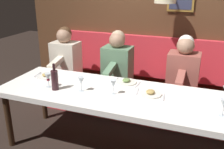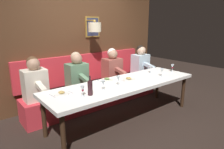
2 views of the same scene
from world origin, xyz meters
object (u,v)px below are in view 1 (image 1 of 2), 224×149
at_px(diner_near, 183,68).
at_px(wine_glass_2, 224,104).
at_px(wine_glass_4, 113,84).
at_px(dining_table, 132,100).
at_px(wine_glass_1, 48,77).
at_px(diner_middle, 117,61).
at_px(diner_far, 66,55).
at_px(wine_bottle, 55,80).
at_px(wine_glass_0, 81,81).

bearing_deg(diner_near, wine_glass_2, -156.29).
distance_m(diner_near, wine_glass_4, 1.12).
height_order(diner_near, wine_glass_4, diner_near).
distance_m(dining_table, wine_glass_1, 0.97).
bearing_deg(dining_table, diner_middle, 28.92).
bearing_deg(dining_table, diner_near, -25.54).
height_order(diner_middle, diner_far, same).
bearing_deg(wine_glass_2, wine_glass_4, 84.82).
xyz_separation_m(wine_glass_1, wine_glass_4, (0.07, -0.75, 0.00)).
distance_m(dining_table, wine_glass_2, 0.91).
bearing_deg(diner_far, wine_bottle, -155.37).
relative_size(dining_table, diner_middle, 3.78).
bearing_deg(wine_glass_4, diner_far, 50.19).
bearing_deg(diner_near, wine_glass_1, 126.40).
bearing_deg(wine_glass_4, diner_near, -33.43).
distance_m(wine_glass_2, wine_bottle, 1.72).
relative_size(dining_table, diner_near, 3.78).
relative_size(diner_far, wine_bottle, 2.64).
xyz_separation_m(wine_glass_0, wine_glass_4, (0.05, -0.35, 0.00)).
bearing_deg(wine_glass_1, dining_table, -82.25).
height_order(diner_far, wine_glass_0, diner_far).
relative_size(wine_glass_1, wine_glass_2, 1.00).
xyz_separation_m(diner_near, wine_bottle, (-1.05, 1.26, 0.04)).
xyz_separation_m(dining_table, wine_glass_0, (-0.10, 0.55, 0.18)).
relative_size(diner_near, wine_glass_2, 4.82).
bearing_deg(wine_glass_0, diner_near, -44.72).
bearing_deg(diner_near, wine_bottle, 129.63).
bearing_deg(wine_glass_1, diner_far, 20.12).
height_order(diner_near, wine_glass_2, diner_near).
xyz_separation_m(wine_glass_2, wine_glass_4, (0.10, 1.07, 0.00)).
relative_size(diner_near, wine_bottle, 2.64).
bearing_deg(diner_far, dining_table, -123.73).
xyz_separation_m(diner_far, wine_glass_4, (-0.94, -1.12, 0.04)).
distance_m(dining_table, diner_near, 0.99).
relative_size(wine_glass_0, wine_glass_4, 1.00).
xyz_separation_m(dining_table, wine_glass_1, (-0.13, 0.95, 0.17)).
height_order(diner_near, wine_glass_1, diner_near).
xyz_separation_m(dining_table, diner_near, (0.88, -0.42, 0.13)).
distance_m(diner_middle, wine_glass_0, 0.98).
xyz_separation_m(diner_near, wine_glass_2, (-1.03, -0.45, 0.04)).
xyz_separation_m(diner_middle, wine_bottle, (-1.05, 0.35, 0.04)).
xyz_separation_m(diner_middle, wine_glass_1, (-1.01, 0.46, 0.04)).
distance_m(wine_glass_4, wine_bottle, 0.65).
distance_m(dining_table, wine_glass_0, 0.59).
distance_m(dining_table, diner_middle, 1.02).
bearing_deg(wine_glass_0, wine_glass_2, -92.09).
distance_m(diner_middle, diner_far, 0.83).
distance_m(diner_middle, wine_glass_4, 0.98).
xyz_separation_m(diner_near, wine_glass_0, (-0.98, 0.97, 0.04)).
distance_m(wine_glass_1, wine_bottle, 0.11).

